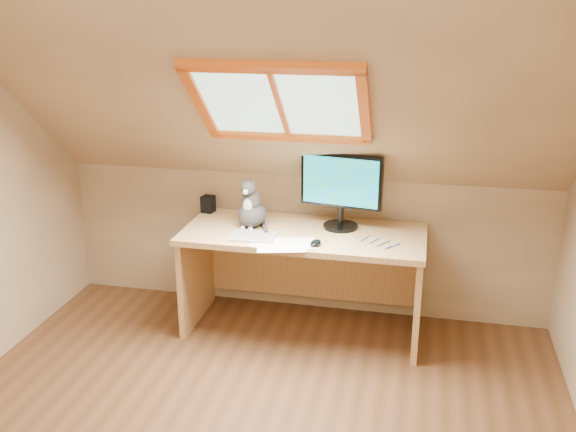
# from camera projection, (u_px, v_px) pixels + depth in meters

# --- Properties ---
(room_shell) EXTENTS (3.52, 3.52, 2.41)m
(room_shell) POSITION_uv_depth(u_px,v_px,m) (219.00, 191.00, 2.66)
(room_shell) COLOR tan
(room_shell) RESTS_ON ground
(desk) EXTENTS (1.60, 0.70, 0.73)m
(desk) POSITION_uv_depth(u_px,v_px,m) (305.00, 259.00, 4.37)
(desk) COLOR #DEB369
(desk) RESTS_ON ground
(monitor) EXTENTS (0.55, 0.23, 0.51)m
(monitor) POSITION_uv_depth(u_px,v_px,m) (341.00, 186.00, 4.20)
(monitor) COLOR black
(monitor) RESTS_ON desk
(cat) EXTENTS (0.23, 0.26, 0.36)m
(cat) POSITION_uv_depth(u_px,v_px,m) (251.00, 208.00, 4.29)
(cat) COLOR #403B38
(cat) RESTS_ON desk
(desk_speaker) EXTENTS (0.10, 0.10, 0.12)m
(desk_speaker) POSITION_uv_depth(u_px,v_px,m) (208.00, 204.00, 4.60)
(desk_speaker) COLOR black
(desk_speaker) RESTS_ON desk
(graphics_tablet) EXTENTS (0.30, 0.22, 0.01)m
(graphics_tablet) POSITION_uv_depth(u_px,v_px,m) (254.00, 236.00, 4.13)
(graphics_tablet) COLOR #B2B2B7
(graphics_tablet) RESTS_ON desk
(mouse) EXTENTS (0.08, 0.12, 0.03)m
(mouse) POSITION_uv_depth(u_px,v_px,m) (316.00, 243.00, 3.99)
(mouse) COLOR black
(mouse) RESTS_ON desk
(papers) EXTENTS (0.35, 0.30, 0.01)m
(papers) POSITION_uv_depth(u_px,v_px,m) (276.00, 243.00, 4.02)
(papers) COLOR white
(papers) RESTS_ON desk
(cables) EXTENTS (0.51, 0.26, 0.01)m
(cables) POSITION_uv_depth(u_px,v_px,m) (364.00, 242.00, 4.04)
(cables) COLOR silver
(cables) RESTS_ON desk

